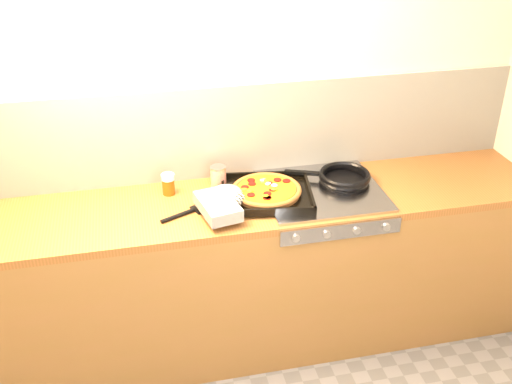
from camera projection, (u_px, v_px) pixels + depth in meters
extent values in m
plane|color=beige|center=(223.00, 113.00, 3.07)|extent=(3.20, 0.00, 3.20)
cube|color=silver|center=(224.00, 132.00, 3.11)|extent=(3.20, 0.02, 0.50)
cube|color=brown|center=(237.00, 277.00, 3.21)|extent=(3.20, 0.60, 0.86)
cube|color=brown|center=(236.00, 204.00, 2.99)|extent=(3.20, 0.60, 0.04)
cube|color=#9F9FA4|center=(341.00, 231.00, 2.84)|extent=(0.60, 0.03, 0.08)
cylinder|color=#A5A5AA|center=(296.00, 238.00, 2.78)|extent=(0.04, 0.02, 0.04)
cylinder|color=#A5A5AA|center=(327.00, 234.00, 2.81)|extent=(0.04, 0.02, 0.04)
cylinder|color=#A5A5AA|center=(357.00, 230.00, 2.84)|extent=(0.04, 0.02, 0.04)
cylinder|color=#A5A5AA|center=(386.00, 227.00, 2.87)|extent=(0.04, 0.02, 0.04)
cube|color=#9F9FA4|center=(322.00, 191.00, 3.07)|extent=(0.60, 0.56, 0.02)
cube|color=black|center=(267.00, 195.00, 2.99)|extent=(0.50, 0.45, 0.01)
cube|color=black|center=(263.00, 174.00, 3.15)|extent=(0.44, 0.08, 0.02)
cube|color=black|center=(270.00, 211.00, 2.82)|extent=(0.44, 0.08, 0.02)
cube|color=black|center=(309.00, 190.00, 3.00)|extent=(0.07, 0.39, 0.02)
cube|color=black|center=(223.00, 193.00, 2.97)|extent=(0.07, 0.39, 0.02)
cylinder|color=#98622C|center=(267.00, 192.00, 2.99)|extent=(0.38, 0.38, 0.02)
torus|color=#98622C|center=(267.00, 190.00, 2.98)|extent=(0.40, 0.40, 0.03)
cylinder|color=orange|center=(267.00, 189.00, 2.98)|extent=(0.33, 0.33, 0.01)
cylinder|color=maroon|center=(273.00, 189.00, 2.96)|extent=(0.05, 0.05, 0.01)
cylinder|color=maroon|center=(251.00, 180.00, 3.05)|extent=(0.05, 0.05, 0.01)
cylinder|color=maroon|center=(267.00, 198.00, 2.89)|extent=(0.05, 0.05, 0.01)
cylinder|color=maroon|center=(245.00, 187.00, 2.98)|extent=(0.05, 0.05, 0.01)
cylinder|color=maroon|center=(277.00, 180.00, 3.05)|extent=(0.05, 0.05, 0.01)
cylinder|color=maroon|center=(269.00, 183.00, 3.02)|extent=(0.05, 0.05, 0.01)
cylinder|color=maroon|center=(251.00, 195.00, 2.91)|extent=(0.05, 0.05, 0.01)
cylinder|color=maroon|center=(286.00, 181.00, 3.04)|extent=(0.05, 0.05, 0.01)
cylinder|color=maroon|center=(267.00, 197.00, 2.89)|extent=(0.05, 0.05, 0.01)
cylinder|color=maroon|center=(267.00, 194.00, 2.93)|extent=(0.05, 0.05, 0.01)
cylinder|color=maroon|center=(252.00, 184.00, 3.01)|extent=(0.05, 0.05, 0.01)
ellipsoid|color=gold|center=(249.00, 190.00, 2.95)|extent=(0.04, 0.03, 0.01)
ellipsoid|color=gold|center=(244.00, 189.00, 2.96)|extent=(0.04, 0.03, 0.01)
ellipsoid|color=gold|center=(264.00, 183.00, 3.02)|extent=(0.04, 0.03, 0.01)
ellipsoid|color=gold|center=(262.00, 179.00, 3.06)|extent=(0.04, 0.03, 0.01)
ellipsoid|color=gold|center=(265.00, 196.00, 2.90)|extent=(0.04, 0.03, 0.01)
ellipsoid|color=gold|center=(275.00, 189.00, 2.96)|extent=(0.04, 0.03, 0.01)
ellipsoid|color=gold|center=(272.00, 188.00, 2.98)|extent=(0.04, 0.03, 0.01)
ellipsoid|color=gold|center=(250.00, 191.00, 2.94)|extent=(0.04, 0.03, 0.01)
ellipsoid|color=gold|center=(267.00, 180.00, 3.04)|extent=(0.04, 0.03, 0.01)
ellipsoid|color=silver|center=(263.00, 180.00, 3.05)|extent=(0.04, 0.04, 0.01)
ellipsoid|color=silver|center=(268.00, 184.00, 3.02)|extent=(0.04, 0.04, 0.01)
ellipsoid|color=silver|center=(274.00, 185.00, 3.00)|extent=(0.04, 0.04, 0.01)
cube|color=black|center=(218.00, 206.00, 2.82)|extent=(0.21, 0.29, 0.06)
ellipsoid|color=black|center=(226.00, 193.00, 2.93)|extent=(0.18, 0.18, 0.06)
cylinder|color=black|center=(235.00, 202.00, 2.85)|extent=(0.11, 0.13, 0.06)
cylinder|color=black|center=(344.00, 180.00, 3.13)|extent=(0.32, 0.32, 0.01)
torus|color=black|center=(345.00, 176.00, 3.12)|extent=(0.35, 0.35, 0.03)
cube|color=black|center=(303.00, 173.00, 3.14)|extent=(0.19, 0.09, 0.02)
cylinder|color=#AF230E|center=(218.00, 177.00, 3.09)|extent=(0.10, 0.10, 0.11)
cylinder|color=#B2B2B7|center=(218.00, 167.00, 3.06)|extent=(0.10, 0.10, 0.01)
cylinder|color=#B2B2B7|center=(219.00, 186.00, 3.11)|extent=(0.10, 0.10, 0.01)
cylinder|color=#D03F0C|center=(168.00, 187.00, 3.03)|extent=(0.08, 0.08, 0.08)
cylinder|color=silver|center=(168.00, 177.00, 3.00)|extent=(0.08, 0.08, 0.03)
cylinder|color=#9C7242|center=(264.00, 182.00, 3.13)|extent=(0.26, 0.05, 0.02)
ellipsoid|color=#9C7242|center=(289.00, 178.00, 3.18)|extent=(0.06, 0.04, 0.02)
cube|color=black|center=(203.00, 208.00, 2.92)|extent=(0.13, 0.12, 0.01)
cylinder|color=black|center=(178.00, 216.00, 2.84)|extent=(0.17, 0.09, 0.02)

